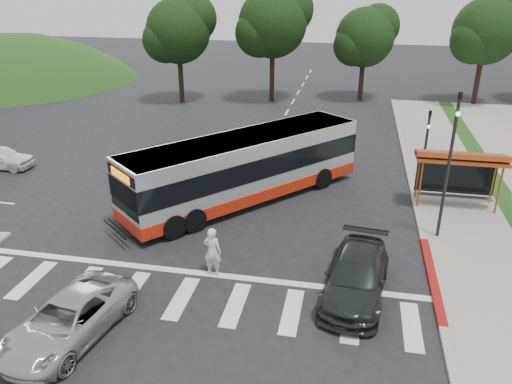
% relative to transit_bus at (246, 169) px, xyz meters
% --- Properties ---
extents(ground, '(140.00, 140.00, 0.00)m').
position_rel_transit_bus_xyz_m(ground, '(-0.43, -3.83, -1.69)').
color(ground, black).
rests_on(ground, ground).
extents(sidewalk_east, '(4.00, 40.00, 0.12)m').
position_rel_transit_bus_xyz_m(sidewalk_east, '(10.57, 4.17, -1.63)').
color(sidewalk_east, gray).
rests_on(sidewalk_east, ground).
extents(curb_east, '(0.30, 40.00, 0.15)m').
position_rel_transit_bus_xyz_m(curb_east, '(8.57, 4.17, -1.62)').
color(curb_east, '#9E9991').
rests_on(curb_east, ground).
extents(curb_east_red, '(0.32, 6.00, 0.15)m').
position_rel_transit_bus_xyz_m(curb_east_red, '(8.57, -5.83, -1.62)').
color(curb_east_red, maroon).
rests_on(curb_east_red, ground).
extents(hillside_nw, '(44.00, 44.00, 10.00)m').
position_rel_transit_bus_xyz_m(hillside_nw, '(-32.43, 26.17, -1.69)').
color(hillside_nw, '#1E3912').
rests_on(hillside_nw, ground).
extents(crosswalk_ladder, '(18.00, 2.60, 0.01)m').
position_rel_transit_bus_xyz_m(crosswalk_ladder, '(-0.43, -8.83, -1.69)').
color(crosswalk_ladder, silver).
rests_on(crosswalk_ladder, ground).
extents(bus_shelter, '(4.20, 1.60, 2.86)m').
position_rel_transit_bus_xyz_m(bus_shelter, '(10.37, 1.27, 0.66)').
color(bus_shelter, '#A5451B').
rests_on(bus_shelter, sidewalk_east).
extents(traffic_signal_ne_tall, '(0.18, 0.37, 6.50)m').
position_rel_transit_bus_xyz_m(traffic_signal_ne_tall, '(9.17, -2.34, 2.18)').
color(traffic_signal_ne_tall, black).
rests_on(traffic_signal_ne_tall, ground).
extents(traffic_signal_ne_short, '(0.18, 0.37, 4.00)m').
position_rel_transit_bus_xyz_m(traffic_signal_ne_short, '(9.17, 4.66, 0.78)').
color(traffic_signal_ne_short, black).
rests_on(traffic_signal_ne_short, ground).
extents(tree_ne_a, '(6.16, 5.74, 9.30)m').
position_rel_transit_bus_xyz_m(tree_ne_a, '(15.65, 24.23, 4.70)').
color(tree_ne_a, black).
rests_on(tree_ne_a, parking_lot).
extents(tree_north_a, '(6.60, 6.15, 10.17)m').
position_rel_transit_bus_xyz_m(tree_north_a, '(-2.34, 22.23, 5.23)').
color(tree_north_a, black).
rests_on(tree_north_a, ground).
extents(tree_north_b, '(5.72, 5.33, 8.43)m').
position_rel_transit_bus_xyz_m(tree_north_b, '(5.64, 24.23, 3.97)').
color(tree_north_b, black).
rests_on(tree_north_b, ground).
extents(tree_north_c, '(6.16, 5.74, 9.30)m').
position_rel_transit_bus_xyz_m(tree_north_c, '(-10.35, 20.23, 4.60)').
color(tree_north_c, black).
rests_on(tree_north_c, ground).
extents(transit_bus, '(10.65, 11.83, 3.39)m').
position_rel_transit_bus_xyz_m(transit_bus, '(0.00, 0.00, 0.00)').
color(transit_bus, '#B0B2B5').
rests_on(transit_bus, ground).
extents(pedestrian, '(0.79, 0.58, 1.98)m').
position_rel_transit_bus_xyz_m(pedestrian, '(0.26, -7.03, -0.71)').
color(pedestrian, silver).
rests_on(pedestrian, ground).
extents(dark_sedan, '(2.70, 5.39, 1.50)m').
position_rel_transit_bus_xyz_m(dark_sedan, '(5.68, -7.33, -0.94)').
color(dark_sedan, '#222527').
rests_on(dark_sedan, ground).
extents(silver_suv_south, '(3.10, 5.26, 1.37)m').
position_rel_transit_bus_xyz_m(silver_suv_south, '(-3.21, -11.51, -1.01)').
color(silver_suv_south, '#B1B3B7').
rests_on(silver_suv_south, ground).
extents(west_car_white, '(3.97, 1.63, 1.35)m').
position_rel_transit_bus_xyz_m(west_car_white, '(-15.42, 1.67, -1.02)').
color(west_car_white, white).
rests_on(west_car_white, ground).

